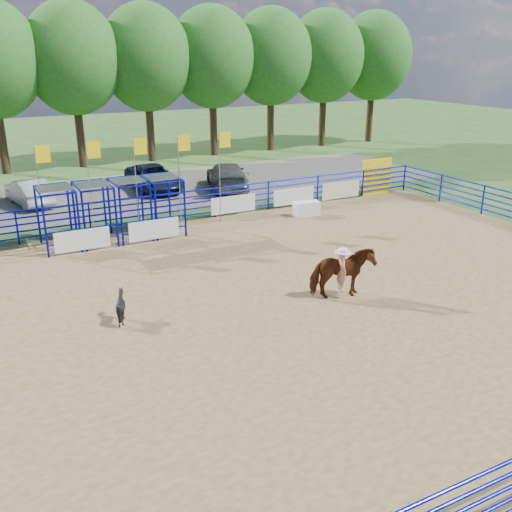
{
  "coord_description": "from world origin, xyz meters",
  "views": [
    {
      "loc": [
        -7.73,
        -14.8,
        7.82
      ],
      "look_at": [
        0.56,
        1.0,
        1.3
      ],
      "focal_mm": 40.0,
      "sensor_mm": 36.0,
      "label": 1
    }
  ],
  "objects_px": {
    "car_b": "(29,192)",
    "car_c": "(153,178)",
    "calf": "(121,306)",
    "horse_and_rider": "(342,271)",
    "car_d": "(227,176)",
    "announcer_table": "(306,209)"
  },
  "relations": [
    {
      "from": "horse_and_rider",
      "to": "car_b",
      "type": "bearing_deg",
      "value": 113.19
    },
    {
      "from": "horse_and_rider",
      "to": "car_d",
      "type": "bearing_deg",
      "value": 78.44
    },
    {
      "from": "announcer_table",
      "to": "car_d",
      "type": "height_order",
      "value": "car_d"
    },
    {
      "from": "horse_and_rider",
      "to": "car_d",
      "type": "relative_size",
      "value": 0.45
    },
    {
      "from": "car_d",
      "to": "calf",
      "type": "bearing_deg",
      "value": 73.04
    },
    {
      "from": "calf",
      "to": "car_b",
      "type": "relative_size",
      "value": 0.23
    },
    {
      "from": "calf",
      "to": "car_b",
      "type": "bearing_deg",
      "value": -27.12
    },
    {
      "from": "announcer_table",
      "to": "car_c",
      "type": "bearing_deg",
      "value": 119.31
    },
    {
      "from": "car_b",
      "to": "car_c",
      "type": "distance_m",
      "value": 6.88
    },
    {
      "from": "car_d",
      "to": "announcer_table",
      "type": "bearing_deg",
      "value": 117.25
    },
    {
      "from": "car_b",
      "to": "car_d",
      "type": "bearing_deg",
      "value": 160.85
    },
    {
      "from": "announcer_table",
      "to": "car_b",
      "type": "distance_m",
      "value": 14.65
    },
    {
      "from": "announcer_table",
      "to": "horse_and_rider",
      "type": "relative_size",
      "value": 0.54
    },
    {
      "from": "car_c",
      "to": "car_b",
      "type": "bearing_deg",
      "value": -176.96
    },
    {
      "from": "calf",
      "to": "announcer_table",
      "type": "bearing_deg",
      "value": -86.53
    },
    {
      "from": "horse_and_rider",
      "to": "car_b",
      "type": "distance_m",
      "value": 19.09
    },
    {
      "from": "car_c",
      "to": "calf",
      "type": "bearing_deg",
      "value": -109.97
    },
    {
      "from": "car_c",
      "to": "horse_and_rider",
      "type": "bearing_deg",
      "value": -86.6
    },
    {
      "from": "car_b",
      "to": "car_d",
      "type": "xyz_separation_m",
      "value": [
        10.77,
        -1.63,
        0.08
      ]
    },
    {
      "from": "horse_and_rider",
      "to": "car_d",
      "type": "xyz_separation_m",
      "value": [
        3.25,
        15.91,
        -0.17
      ]
    },
    {
      "from": "announcer_table",
      "to": "car_d",
      "type": "bearing_deg",
      "value": 98.67
    },
    {
      "from": "car_b",
      "to": "announcer_table",
      "type": "bearing_deg",
      "value": 133.4
    }
  ]
}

